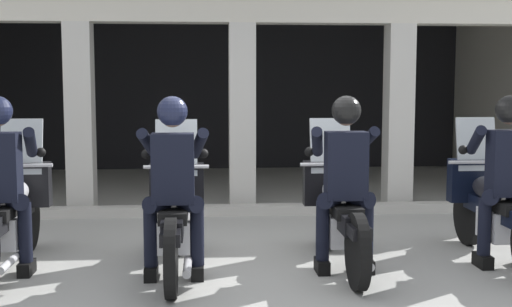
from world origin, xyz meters
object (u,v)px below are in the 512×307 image
at_px(police_officer_far_left, 0,170).
at_px(motorcycle_center_right, 338,211).
at_px(police_officer_center_left, 173,172).
at_px(motorcycle_far_right, 492,208).
at_px(police_officer_center_right, 345,169).
at_px(motorcycle_far_left, 11,213).
at_px(police_officer_far_right, 507,166).
at_px(motorcycle_center_left, 175,216).

height_order(police_officer_far_left, motorcycle_center_right, police_officer_far_left).
bearing_deg(police_officer_center_left, motorcycle_center_right, 29.48).
distance_m(police_officer_center_left, motorcycle_far_right, 3.09).
height_order(motorcycle_center_right, police_officer_center_right, police_officer_center_right).
distance_m(police_officer_far_left, police_officer_center_right, 3.03).
height_order(police_officer_center_left, motorcycle_center_right, police_officer_center_left).
xyz_separation_m(motorcycle_far_left, police_officer_far_left, (-0.00, -0.28, 0.44)).
relative_size(police_officer_center_left, police_officer_far_right, 1.00).
xyz_separation_m(motorcycle_center_right, police_officer_far_right, (1.51, -0.22, 0.44)).
xyz_separation_m(police_officer_far_left, police_officer_center_left, (1.51, -0.22, 0.00)).
distance_m(motorcycle_far_left, police_officer_center_left, 1.65).
bearing_deg(motorcycle_center_left, motorcycle_far_right, 18.55).
height_order(police_officer_center_right, police_officer_far_right, same).
bearing_deg(police_officer_center_left, motorcycle_far_right, 23.86).
height_order(motorcycle_center_right, police_officer_far_right, police_officer_far_right).
relative_size(motorcycle_far_left, motorcycle_center_left, 1.00).
height_order(police_officer_far_left, motorcycle_far_right, police_officer_far_left).
bearing_deg(motorcycle_far_left, motorcycle_far_right, 8.86).
bearing_deg(police_officer_center_right, motorcycle_far_left, -174.67).
bearing_deg(police_officer_far_right, motorcycle_center_right, 177.35).
bearing_deg(motorcycle_far_right, motorcycle_center_left, -171.48).
relative_size(police_officer_far_left, motorcycle_center_left, 0.78).
distance_m(motorcycle_far_left, motorcycle_far_right, 4.54).
bearing_deg(police_officer_center_left, motorcycle_center_left, 105.30).
relative_size(police_officer_far_left, police_officer_center_left, 1.00).
bearing_deg(police_officer_center_right, motorcycle_center_right, 102.89).
bearing_deg(police_officer_center_right, police_officer_far_right, 15.66).
distance_m(police_officer_center_left, police_officer_far_right, 3.03).
relative_size(police_officer_far_left, motorcycle_center_right, 0.78).
bearing_deg(police_officer_center_left, police_officer_far_left, -172.84).
relative_size(motorcycle_far_left, motorcycle_far_right, 1.00).
bearing_deg(motorcycle_far_right, police_officer_center_right, -161.47).
height_order(motorcycle_center_left, police_officer_center_right, police_officer_center_right).
bearing_deg(police_officer_far_left, police_officer_center_left, 1.29).
xyz_separation_m(motorcycle_far_left, police_officer_center_left, (1.51, -0.51, 0.44)).
relative_size(police_officer_center_left, police_officer_center_right, 1.00).
bearing_deg(motorcycle_center_right, police_officer_center_left, -152.93).
relative_size(motorcycle_center_left, police_officer_center_left, 1.29).
relative_size(motorcycle_center_right, motorcycle_far_right, 1.00).
xyz_separation_m(police_officer_far_left, motorcycle_center_left, (1.51, 0.06, -0.44)).
height_order(motorcycle_far_left, motorcycle_center_right, same).
bearing_deg(motorcycle_far_left, police_officer_center_left, -8.85).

